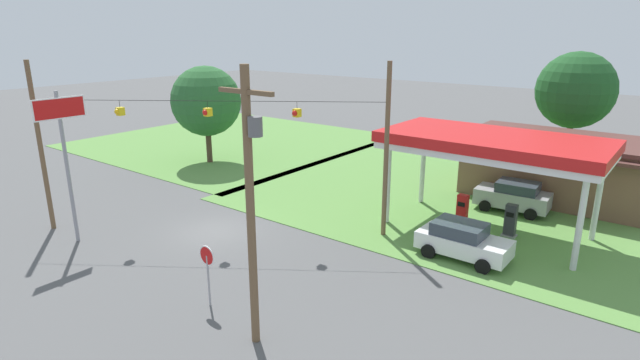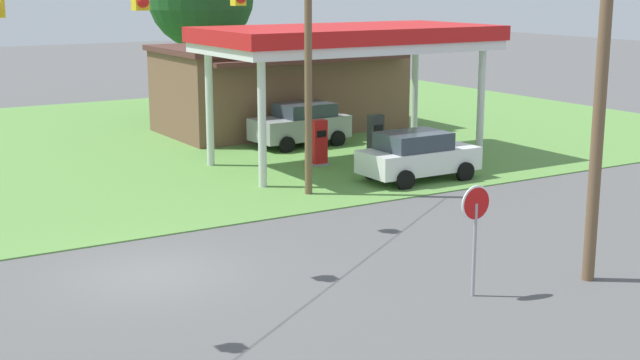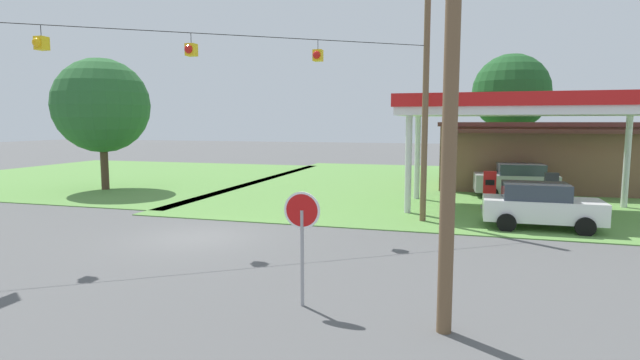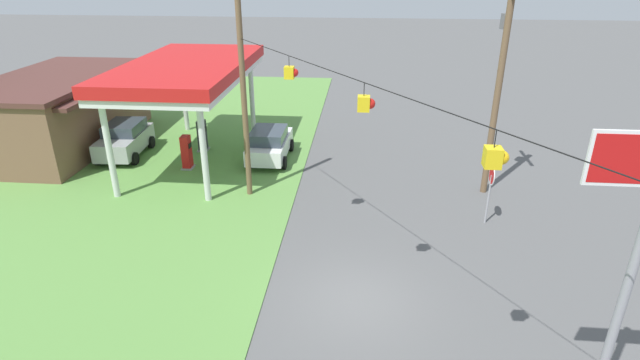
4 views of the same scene
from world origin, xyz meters
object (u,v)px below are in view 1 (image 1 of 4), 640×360
at_px(gas_station_canopy, 493,145).
at_px(utility_pole_main, 251,197).
at_px(tree_west_verge, 206,101).
at_px(car_at_pumps_front, 463,240).
at_px(gas_station_store, 558,167).
at_px(stop_sign_roadside, 207,263).
at_px(stop_sign_overhead, 63,137).
at_px(fuel_pump_far, 510,221).
at_px(fuel_pump_near, 462,211).
at_px(car_at_pumps_rear, 513,196).
at_px(tree_behind_station, 576,90).

height_order(gas_station_canopy, utility_pole_main, utility_pole_main).
bearing_deg(gas_station_canopy, tree_west_verge, 178.49).
bearing_deg(car_at_pumps_front, gas_station_store, 84.02).
xyz_separation_m(stop_sign_roadside, stop_sign_overhead, (-10.04, 0.02, 3.55)).
relative_size(fuel_pump_far, stop_sign_roadside, 0.70).
distance_m(car_at_pumps_front, stop_sign_overhead, 19.41).
relative_size(fuel_pump_near, fuel_pump_far, 1.00).
distance_m(gas_station_canopy, stop_sign_roadside, 15.24).
bearing_deg(stop_sign_roadside, car_at_pumps_rear, -108.44).
distance_m(car_at_pumps_rear, tree_west_verge, 23.44).
bearing_deg(fuel_pump_far, fuel_pump_near, 180.00).
bearing_deg(gas_station_store, stop_sign_overhead, -128.27).
relative_size(utility_pole_main, tree_behind_station, 1.05).
height_order(stop_sign_roadside, utility_pole_main, utility_pole_main).
distance_m(stop_sign_overhead, tree_west_verge, 15.99).
relative_size(gas_station_canopy, gas_station_store, 0.99).
xyz_separation_m(car_at_pumps_front, stop_sign_roadside, (-6.04, -9.92, 0.92)).
bearing_deg(tree_behind_station, stop_sign_roadside, -102.48).
relative_size(stop_sign_roadside, tree_behind_station, 0.28).
height_order(fuel_pump_far, tree_behind_station, tree_behind_station).
relative_size(fuel_pump_far, car_at_pumps_front, 0.42).
xyz_separation_m(gas_station_canopy, fuel_pump_far, (1.29, -0.00, -3.81)).
height_order(fuel_pump_near, fuel_pump_far, same).
bearing_deg(gas_station_canopy, tree_behind_station, 87.54).
relative_size(fuel_pump_near, car_at_pumps_rear, 0.42).
bearing_deg(stop_sign_overhead, fuel_pump_near, 43.70).
bearing_deg(utility_pole_main, tree_west_verge, 143.15).
relative_size(gas_station_canopy, tree_behind_station, 1.24).
height_order(fuel_pump_near, stop_sign_overhead, stop_sign_overhead).
bearing_deg(tree_behind_station, tree_west_verge, -148.59).
bearing_deg(fuel_pump_near, utility_pole_main, -95.41).
bearing_deg(tree_west_verge, car_at_pumps_rear, 8.27).
bearing_deg(fuel_pump_far, tree_west_verge, 178.57).
height_order(stop_sign_overhead, tree_west_verge, tree_west_verge).
xyz_separation_m(fuel_pump_near, tree_behind_station, (1.93, 14.82, 5.24)).
relative_size(car_at_pumps_rear, stop_sign_roadside, 1.67).
relative_size(car_at_pumps_front, utility_pole_main, 0.45).
height_order(car_at_pumps_rear, tree_behind_station, tree_behind_station).
xyz_separation_m(stop_sign_roadside, utility_pole_main, (3.06, -0.55, 3.38)).
relative_size(gas_station_store, tree_behind_station, 1.25).
relative_size(gas_station_canopy, car_at_pumps_rear, 2.61).
height_order(gas_station_store, utility_pole_main, utility_pole_main).
bearing_deg(car_at_pumps_front, gas_station_canopy, 94.69).
relative_size(stop_sign_roadside, utility_pole_main, 0.27).
bearing_deg(stop_sign_roadside, car_at_pumps_front, -121.32).
distance_m(utility_pole_main, tree_west_verge, 24.99).
distance_m(fuel_pump_far, stop_sign_overhead, 22.40).
relative_size(gas_station_store, stop_sign_roadside, 4.40).
height_order(gas_station_canopy, car_at_pumps_front, gas_station_canopy).
bearing_deg(car_at_pumps_rear, utility_pole_main, 77.58).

